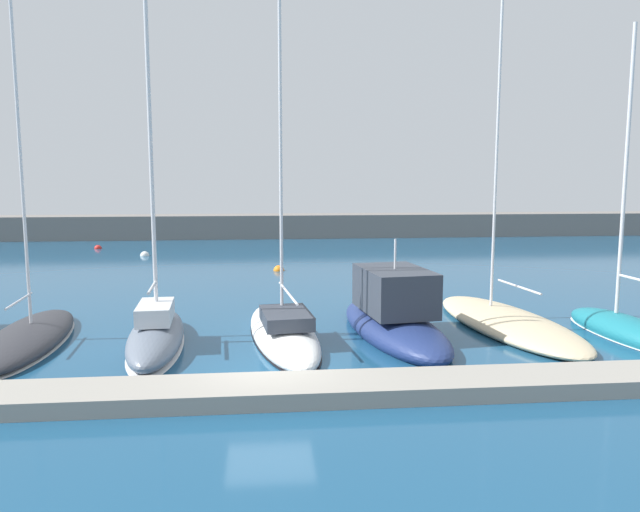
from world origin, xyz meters
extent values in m
plane|color=navy|center=(0.00, 0.00, 0.00)|extent=(120.00, 120.00, 0.00)
cube|color=gray|center=(0.00, -1.56, 0.22)|extent=(32.41, 1.79, 0.45)
cube|color=slate|center=(0.00, 39.91, 1.07)|extent=(108.00, 3.42, 2.14)
ellipsoid|color=#2D2D33|center=(-8.15, 4.45, 0.20)|extent=(2.88, 8.22, 0.83)
ellipsoid|color=silver|center=(-8.15, 4.45, 0.02)|extent=(2.91, 8.30, 0.12)
cylinder|color=silver|center=(-8.18, 4.86, 6.35)|extent=(0.11, 0.11, 11.45)
cylinder|color=silver|center=(-8.10, 3.78, 1.63)|extent=(0.26, 2.64, 0.08)
ellipsoid|color=slate|center=(-3.72, 3.64, 0.34)|extent=(2.21, 7.13, 1.10)
ellipsoid|color=silver|center=(-3.72, 3.64, 0.02)|extent=(2.24, 7.20, 0.12)
cylinder|color=silver|center=(-3.75, 4.02, 6.96)|extent=(0.14, 0.14, 12.15)
cylinder|color=silver|center=(-3.69, 3.07, 2.15)|extent=(0.25, 2.27, 0.10)
cube|color=silver|center=(-3.72, 3.63, 1.19)|extent=(1.24, 2.30, 0.59)
ellipsoid|color=white|center=(0.55, 4.36, 0.17)|extent=(3.03, 8.84, 1.02)
ellipsoid|color=black|center=(0.55, 4.36, 0.02)|extent=(3.06, 8.93, 0.12)
cylinder|color=silver|center=(0.53, 4.55, 8.94)|extent=(0.11, 0.11, 16.51)
cylinder|color=silver|center=(0.67, 3.16, 1.86)|extent=(0.48, 3.80, 0.08)
cube|color=#333842|center=(0.63, 3.58, 0.91)|extent=(1.82, 2.61, 0.46)
ellipsoid|color=navy|center=(4.51, 4.31, 0.26)|extent=(3.67, 8.64, 1.26)
cube|color=#333842|center=(4.52, 4.24, 1.66)|extent=(2.56, 3.64, 1.55)
cube|color=black|center=(4.35, 5.55, 1.89)|extent=(2.03, 1.09, 0.87)
cylinder|color=silver|center=(4.52, 4.24, 2.97)|extent=(0.08, 0.08, 1.06)
ellipsoid|color=beige|center=(9.06, 5.03, 0.18)|extent=(4.18, 9.88, 0.77)
cylinder|color=silver|center=(8.92, 6.33, 10.56)|extent=(0.11, 0.11, 19.98)
cylinder|color=silver|center=(9.14, 4.33, 1.69)|extent=(0.40, 2.94, 0.08)
ellipsoid|color=#19707F|center=(12.74, 3.32, 0.20)|extent=(2.23, 6.27, 1.09)
ellipsoid|color=silver|center=(12.74, 3.32, 0.02)|extent=(2.25, 6.33, 0.12)
cylinder|color=silver|center=(12.70, 3.90, 5.84)|extent=(0.13, 0.13, 10.19)
sphere|color=orange|center=(0.87, 19.70, 0.00)|extent=(0.66, 0.66, 0.66)
sphere|color=white|center=(-8.53, 27.56, 0.00)|extent=(0.65, 0.65, 0.65)
sphere|color=red|center=(-13.03, 32.35, 0.00)|extent=(0.57, 0.57, 0.57)
camera|label=1|loc=(-0.19, -16.46, 5.68)|focal=33.85mm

